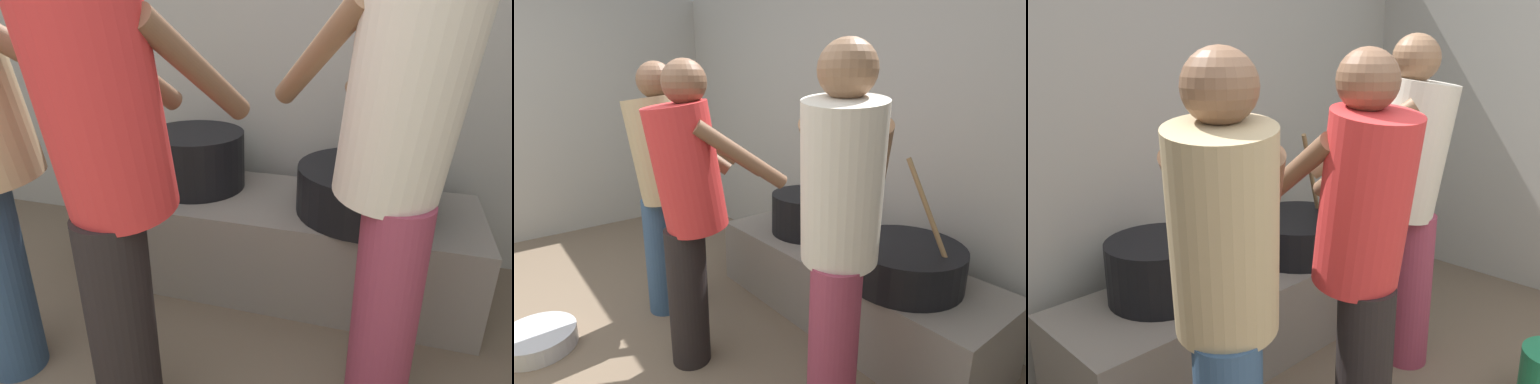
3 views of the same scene
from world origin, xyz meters
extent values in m
cube|color=#9E998E|center=(0.00, 2.42, 1.11)|extent=(4.83, 0.20, 2.23)
cube|color=slate|center=(0.41, 1.90, 0.22)|extent=(1.81, 0.60, 0.43)
cylinder|color=black|center=(0.82, 1.87, 0.54)|extent=(0.59, 0.59, 0.20)
cylinder|color=#937047|center=(0.92, 1.87, 0.84)|extent=(0.25, 0.10, 0.51)
cylinder|color=black|center=(0.01, 1.95, 0.57)|extent=(0.47, 0.47, 0.27)
cylinder|color=#8C3347|center=(0.94, 1.24, 0.38)|extent=(0.20, 0.20, 0.76)
cylinder|color=beige|center=(0.92, 1.26, 1.07)|extent=(0.47, 0.49, 0.65)
sphere|color=brown|center=(0.91, 1.27, 1.47)|extent=(0.21, 0.21, 0.21)
cylinder|color=brown|center=(0.88, 1.53, 1.14)|extent=(0.34, 0.41, 0.35)
cylinder|color=brown|center=(0.67, 1.36, 1.14)|extent=(0.34, 0.41, 0.35)
cylinder|color=black|center=(0.19, 0.97, 0.37)|extent=(0.20, 0.20, 0.74)
cylinder|color=red|center=(0.19, 1.00, 1.04)|extent=(0.38, 0.44, 0.63)
sphere|color=brown|center=(0.19, 1.01, 1.43)|extent=(0.20, 0.20, 0.20)
cylinder|color=brown|center=(0.38, 1.18, 1.10)|extent=(0.18, 0.46, 0.35)
cylinder|color=brown|center=(0.11, 1.25, 1.10)|extent=(0.18, 0.46, 0.35)
cylinder|color=navy|center=(-0.36, 1.06, 0.37)|extent=(0.20, 0.20, 0.74)
cylinder|color=tan|center=(-0.34, 1.08, 1.04)|extent=(0.48, 0.48, 0.64)
sphere|color=brown|center=(-0.33, 1.09, 1.43)|extent=(0.21, 0.21, 0.21)
cylinder|color=brown|center=(-0.09, 1.16, 1.11)|extent=(0.36, 0.38, 0.35)
cylinder|color=brown|center=(-0.29, 1.34, 1.11)|extent=(0.36, 0.38, 0.35)
cylinder|color=#B7B7BC|center=(-0.42, 0.33, 0.05)|extent=(0.40, 0.40, 0.10)
camera|label=1|loc=(0.88, 0.04, 1.28)|focal=31.77mm
camera|label=2|loc=(1.87, 0.20, 1.44)|focal=27.87mm
camera|label=3|loc=(-1.22, 0.00, 1.55)|focal=38.25mm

